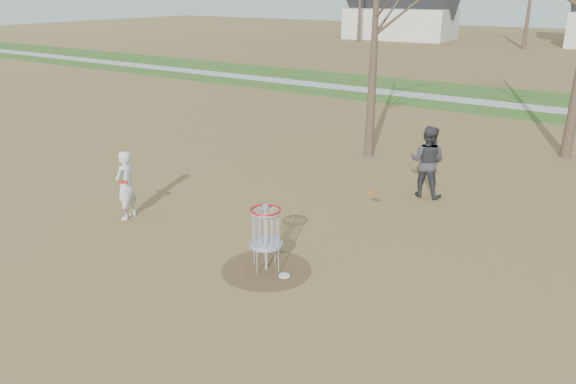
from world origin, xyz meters
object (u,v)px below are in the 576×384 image
at_px(player_standing, 126,185).
at_px(disc_golf_basket, 266,228).
at_px(disc_grounded, 284,276).
at_px(player_throwing, 427,162).

height_order(player_standing, disc_golf_basket, player_standing).
bearing_deg(disc_grounded, player_standing, 176.37).
distance_m(player_standing, disc_golf_basket, 4.40).
bearing_deg(player_standing, disc_grounded, 72.55).
bearing_deg(disc_grounded, player_throwing, 84.57).
relative_size(player_throwing, disc_golf_basket, 1.43).
distance_m(disc_grounded, disc_golf_basket, 1.00).
bearing_deg(disc_golf_basket, disc_grounded, -3.45).
xyz_separation_m(player_throwing, disc_golf_basket, (-1.01, -5.84, -0.05)).
xyz_separation_m(disc_grounded, disc_golf_basket, (-0.45, 0.03, 0.89)).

